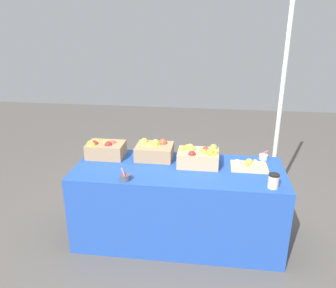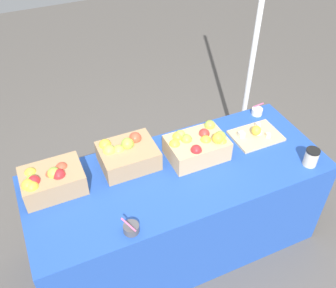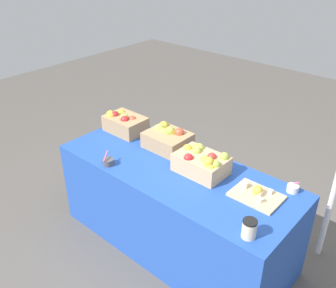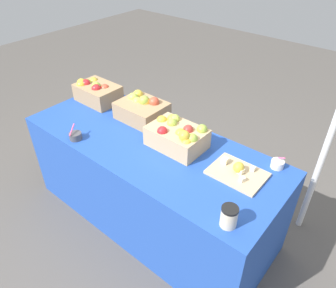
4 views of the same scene
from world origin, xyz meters
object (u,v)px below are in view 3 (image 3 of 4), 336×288
at_px(cutting_board_front, 257,194).
at_px(sample_bowl_near, 108,162).
at_px(sample_bowl_mid, 293,188).
at_px(apple_crate_left, 124,122).
at_px(apple_crate_middle, 168,139).
at_px(coffee_cup, 249,229).
at_px(apple_crate_right, 202,162).

xyz_separation_m(cutting_board_front, sample_bowl_near, (-1.05, -0.39, 0.01)).
relative_size(sample_bowl_near, sample_bowl_mid, 0.99).
xyz_separation_m(apple_crate_left, apple_crate_middle, (0.48, 0.04, -0.01)).
distance_m(apple_crate_left, coffee_cup, 1.59).
height_order(apple_crate_middle, apple_crate_right, apple_crate_right).
xyz_separation_m(apple_crate_middle, coffee_cup, (1.05, -0.48, -0.02)).
bearing_deg(coffee_cup, apple_crate_right, 149.36).
bearing_deg(apple_crate_middle, coffee_cup, -24.61).
height_order(apple_crate_middle, sample_bowl_near, apple_crate_middle).
bearing_deg(sample_bowl_mid, apple_crate_right, -160.23).
distance_m(apple_crate_left, sample_bowl_mid, 1.53).
bearing_deg(apple_crate_middle, sample_bowl_mid, 5.65).
relative_size(cutting_board_front, coffee_cup, 2.74).
distance_m(sample_bowl_mid, coffee_cup, 0.59).
height_order(apple_crate_left, cutting_board_front, apple_crate_left).
distance_m(apple_crate_middle, sample_bowl_mid, 1.05).
bearing_deg(sample_bowl_near, cutting_board_front, 20.45).
relative_size(apple_crate_left, sample_bowl_near, 3.59).
distance_m(apple_crate_middle, sample_bowl_near, 0.53).
bearing_deg(cutting_board_front, coffee_cup, -66.87).
xyz_separation_m(apple_crate_middle, sample_bowl_near, (-0.16, -0.50, -0.05)).
xyz_separation_m(apple_crate_middle, cutting_board_front, (0.89, -0.11, -0.06)).
bearing_deg(apple_crate_middle, apple_crate_left, -175.46).
bearing_deg(sample_bowl_mid, coffee_cup, -89.71).
bearing_deg(apple_crate_left, cutting_board_front, -3.09).
bearing_deg(apple_crate_left, sample_bowl_mid, 5.30).
relative_size(apple_crate_left, sample_bowl_mid, 3.57).
xyz_separation_m(apple_crate_right, coffee_cup, (0.62, -0.36, -0.02)).
distance_m(apple_crate_middle, coffee_cup, 1.15).
bearing_deg(apple_crate_right, apple_crate_left, 175.09).
height_order(apple_crate_right, sample_bowl_near, apple_crate_right).
distance_m(apple_crate_right, coffee_cup, 0.72).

